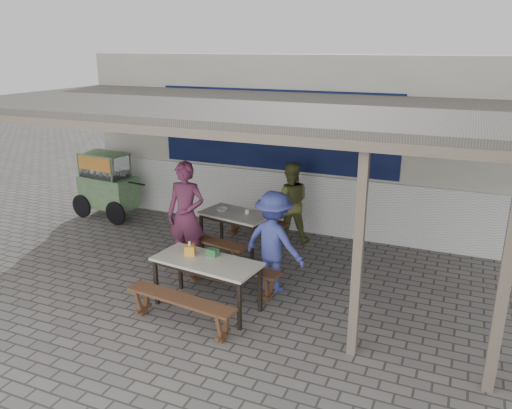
{
  "coord_description": "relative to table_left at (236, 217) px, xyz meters",
  "views": [
    {
      "loc": [
        3.35,
        -6.31,
        3.66
      ],
      "look_at": [
        0.29,
        0.9,
        1.16
      ],
      "focal_mm": 35.0,
      "sensor_mm": 36.0,
      "label": 1
    }
  ],
  "objects": [
    {
      "name": "patron_street_side",
      "position": [
        -0.51,
        -0.89,
        0.25
      ],
      "size": [
        0.71,
        0.5,
        1.84
      ],
      "primitive_type": "imported",
      "rotation": [
        0.0,
        0.0,
        0.09
      ],
      "color": "#692B49",
      "rests_on": "ground"
    },
    {
      "name": "patron_wall_side",
      "position": [
        0.74,
        0.88,
        0.12
      ],
      "size": [
        0.93,
        0.84,
        1.57
      ],
      "primitive_type": "imported",
      "rotation": [
        0.0,
        0.0,
        3.53
      ],
      "color": "brown",
      "rests_on": "ground"
    },
    {
      "name": "patron_right_table",
      "position": [
        1.19,
        -1.16,
        0.13
      ],
      "size": [
        1.15,
        0.83,
        1.6
      ],
      "primitive_type": "imported",
      "rotation": [
        0.0,
        0.0,
        2.89
      ],
      "color": "#4049A0",
      "rests_on": "ground"
    },
    {
      "name": "donation_box",
      "position": [
        0.52,
        -1.89,
        0.13
      ],
      "size": [
        0.17,
        0.13,
        0.11
      ],
      "primitive_type": "cube",
      "rotation": [
        0.0,
        0.0,
        -0.13
      ],
      "color": "#306E3D",
      "rests_on": "table_right"
    },
    {
      "name": "condiment_jar",
      "position": [
        0.21,
        0.05,
        0.12
      ],
      "size": [
        0.07,
        0.07,
        0.08
      ],
      "primitive_type": "cylinder",
      "color": "white",
      "rests_on": "table_left"
    },
    {
      "name": "tissue_box",
      "position": [
        0.19,
        -1.98,
        0.15
      ],
      "size": [
        0.19,
        0.19,
        0.14
      ],
      "primitive_type": "cube",
      "rotation": [
        0.0,
        0.0,
        0.42
      ],
      "color": "#F9A229",
      "rests_on": "table_right"
    },
    {
      "name": "bench_left_street",
      "position": [
        -0.13,
        -0.69,
        -0.34
      ],
      "size": [
        1.39,
        0.53,
        0.45
      ],
      "rotation": [
        0.0,
        0.0,
        -0.19
      ],
      "color": "brown",
      "rests_on": "ground"
    },
    {
      "name": "table_left",
      "position": [
        0.0,
        0.0,
        0.0
      ],
      "size": [
        1.37,
        0.95,
        0.75
      ],
      "rotation": [
        0.0,
        0.0,
        -0.19
      ],
      "color": "beige",
      "rests_on": "ground"
    },
    {
      "name": "ground",
      "position": [
        0.36,
        -1.47,
        -0.67
      ],
      "size": [
        60.0,
        60.0,
        0.0
      ],
      "primitive_type": "plane",
      "color": "#66615C",
      "rests_on": "ground"
    },
    {
      "name": "bench_right_street",
      "position": [
        0.44,
        -2.69,
        -0.33
      ],
      "size": [
        1.68,
        0.47,
        0.45
      ],
      "rotation": [
        0.0,
        0.0,
        -0.12
      ],
      "color": "brown",
      "rests_on": "ground"
    },
    {
      "name": "table_right",
      "position": [
        0.52,
        -2.07,
        0.0
      ],
      "size": [
        1.62,
        0.86,
        0.75
      ],
      "rotation": [
        0.0,
        0.0,
        -0.12
      ],
      "color": "beige",
      "rests_on": "ground"
    },
    {
      "name": "vendor_cart",
      "position": [
        -3.46,
        0.68,
        0.12
      ],
      "size": [
        1.86,
        0.84,
        1.45
      ],
      "rotation": [
        0.0,
        0.0,
        -0.11
      ],
      "color": "#6C9765",
      "rests_on": "ground"
    },
    {
      "name": "bench_left_wall",
      "position": [
        0.13,
        0.69,
        -0.34
      ],
      "size": [
        1.39,
        0.53,
        0.45
      ],
      "rotation": [
        0.0,
        0.0,
        -0.19
      ],
      "color": "brown",
      "rests_on": "ground"
    },
    {
      "name": "back_wall",
      "position": [
        0.36,
        2.11,
        1.05
      ],
      "size": [
        9.0,
        1.28,
        3.5
      ],
      "color": "beige",
      "rests_on": "ground"
    },
    {
      "name": "warung_roof",
      "position": [
        0.37,
        -0.57,
        2.05
      ],
      "size": [
        9.0,
        4.21,
        2.81
      ],
      "color": "#564F4A",
      "rests_on": "ground"
    },
    {
      "name": "condiment_bowl",
      "position": [
        -0.28,
        0.02,
        0.11
      ],
      "size": [
        0.26,
        0.26,
        0.05
      ],
      "primitive_type": "imported",
      "rotation": [
        0.0,
        0.0,
        -0.3
      ],
      "color": "white",
      "rests_on": "table_left"
    },
    {
      "name": "bench_right_wall",
      "position": [
        0.59,
        -1.44,
        -0.33
      ],
      "size": [
        1.68,
        0.47,
        0.45
      ],
      "rotation": [
        0.0,
        0.0,
        -0.12
      ],
      "color": "brown",
      "rests_on": "ground"
    }
  ]
}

